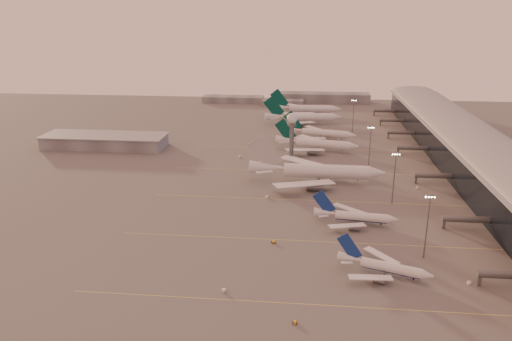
# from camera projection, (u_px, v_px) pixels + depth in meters

# --- Properties ---
(ground) EXTENTS (700.00, 700.00, 0.00)m
(ground) POSITION_uv_depth(u_px,v_px,m) (267.00, 251.00, 189.62)
(ground) COLOR #565454
(ground) RESTS_ON ground
(taxiway_markings) EXTENTS (180.00, 185.25, 0.02)m
(taxiway_markings) POSITION_uv_depth(u_px,v_px,m) (338.00, 201.00, 239.75)
(taxiway_markings) COLOR #E0D94F
(taxiway_markings) RESTS_ON ground
(terminal) EXTENTS (57.00, 362.00, 23.04)m
(terminal) POSITION_uv_depth(u_px,v_px,m) (474.00, 154.00, 280.20)
(terminal) COLOR black
(terminal) RESTS_ON ground
(hangar) EXTENTS (82.00, 27.00, 8.50)m
(hangar) POSITION_uv_depth(u_px,v_px,m) (105.00, 141.00, 332.61)
(hangar) COLOR slate
(hangar) RESTS_ON ground
(radar_tower) EXTENTS (6.40, 6.40, 31.10)m
(radar_tower) POSITION_uv_depth(u_px,v_px,m) (292.00, 127.00, 296.42)
(radar_tower) COLOR #595C60
(radar_tower) RESTS_ON ground
(mast_a) EXTENTS (3.60, 0.56, 25.00)m
(mast_a) POSITION_uv_depth(u_px,v_px,m) (427.00, 224.00, 179.78)
(mast_a) COLOR #595C60
(mast_a) RESTS_ON ground
(mast_b) EXTENTS (3.60, 0.56, 25.00)m
(mast_b) POSITION_uv_depth(u_px,v_px,m) (394.00, 176.00, 232.18)
(mast_b) COLOR #595C60
(mast_b) RESTS_ON ground
(mast_c) EXTENTS (3.60, 0.56, 25.00)m
(mast_c) POSITION_uv_depth(u_px,v_px,m) (370.00, 145.00, 284.77)
(mast_c) COLOR #595C60
(mast_c) RESTS_ON ground
(mast_d) EXTENTS (3.60, 0.56, 25.00)m
(mast_d) POSITION_uv_depth(u_px,v_px,m) (353.00, 114.00, 370.22)
(mast_d) COLOR #595C60
(mast_d) RESTS_ON ground
(distant_horizon) EXTENTS (165.00, 37.50, 9.00)m
(distant_horizon) POSITION_uv_depth(u_px,v_px,m) (296.00, 98.00, 496.19)
(distant_horizon) COLOR slate
(distant_horizon) RESTS_ON ground
(narrowbody_near) EXTENTS (32.23, 25.26, 13.12)m
(narrowbody_near) POSITION_uv_depth(u_px,v_px,m) (384.00, 268.00, 171.51)
(narrowbody_near) COLOR silver
(narrowbody_near) RESTS_ON ground
(narrowbody_mid) EXTENTS (36.38, 28.88, 14.24)m
(narrowbody_mid) POSITION_uv_depth(u_px,v_px,m) (355.00, 218.00, 212.62)
(narrowbody_mid) COLOR silver
(narrowbody_mid) RESTS_ON ground
(widebody_white) EXTENTS (72.85, 58.35, 25.62)m
(widebody_white) POSITION_uv_depth(u_px,v_px,m) (317.00, 174.00, 264.64)
(widebody_white) COLOR silver
(widebody_white) RESTS_ON ground
(greentail_a) EXTENTS (55.05, 44.03, 20.21)m
(greentail_a) POSITION_uv_depth(u_px,v_px,m) (317.00, 145.00, 324.15)
(greentail_a) COLOR silver
(greentail_a) RESTS_ON ground
(greentail_b) EXTENTS (52.01, 41.49, 19.26)m
(greentail_b) POSITION_uv_depth(u_px,v_px,m) (320.00, 135.00, 353.40)
(greentail_b) COLOR silver
(greentail_b) RESTS_ON ground
(greentail_c) EXTENTS (63.10, 50.68, 22.96)m
(greentail_c) POSITION_uv_depth(u_px,v_px,m) (303.00, 119.00, 400.82)
(greentail_c) COLOR silver
(greentail_c) RESTS_ON ground
(greentail_d) EXTENTS (61.98, 50.10, 22.53)m
(greentail_d) POSITION_uv_depth(u_px,v_px,m) (306.00, 110.00, 437.10)
(greentail_d) COLOR silver
(greentail_d) RESTS_ON ground
(gsv_truck_a) EXTENTS (5.63, 5.24, 2.29)m
(gsv_truck_a) POSITION_uv_depth(u_px,v_px,m) (225.00, 288.00, 161.63)
(gsv_truck_a) COLOR white
(gsv_truck_a) RESTS_ON ground
(gsv_tug_near) EXTENTS (1.84, 3.06, 0.87)m
(gsv_tug_near) POSITION_uv_depth(u_px,v_px,m) (295.00, 322.00, 145.19)
(gsv_tug_near) COLOR yellow
(gsv_tug_near) RESTS_ON ground
(gsv_catering_a) EXTENTS (5.35, 3.19, 4.10)m
(gsv_catering_a) POSITION_uv_depth(u_px,v_px,m) (470.00, 279.00, 165.73)
(gsv_catering_a) COLOR white
(gsv_catering_a) RESTS_ON ground
(gsv_tug_mid) EXTENTS (3.38, 3.76, 0.92)m
(gsv_tug_mid) POSITION_uv_depth(u_px,v_px,m) (274.00, 242.00, 195.58)
(gsv_tug_mid) COLOR yellow
(gsv_tug_mid) RESTS_ON ground
(gsv_truck_b) EXTENTS (6.14, 2.53, 2.43)m
(gsv_truck_b) POSITION_uv_depth(u_px,v_px,m) (383.00, 217.00, 217.31)
(gsv_truck_b) COLOR white
(gsv_truck_b) RESTS_ON ground
(gsv_truck_c) EXTENTS (5.74, 5.95, 2.46)m
(gsv_truck_c) POSITION_uv_depth(u_px,v_px,m) (268.00, 195.00, 242.93)
(gsv_truck_c) COLOR white
(gsv_truck_c) RESTS_ON ground
(gsv_catering_b) EXTENTS (5.20, 2.74, 4.13)m
(gsv_catering_b) POSITION_uv_depth(u_px,v_px,m) (418.00, 185.00, 255.01)
(gsv_catering_b) COLOR white
(gsv_catering_b) RESTS_ON ground
(gsv_tug_far) EXTENTS (3.34, 3.68, 0.90)m
(gsv_tug_far) POSITION_uv_depth(u_px,v_px,m) (309.00, 169.00, 285.83)
(gsv_tug_far) COLOR white
(gsv_tug_far) RESTS_ON ground
(gsv_truck_d) EXTENTS (4.22, 6.11, 2.33)m
(gsv_truck_d) POSITION_uv_depth(u_px,v_px,m) (240.00, 155.00, 310.27)
(gsv_truck_d) COLOR white
(gsv_truck_d) RESTS_ON ground
(gsv_tug_hangar) EXTENTS (4.43, 3.27, 1.13)m
(gsv_tug_hangar) POSITION_uv_depth(u_px,v_px,m) (352.00, 145.00, 337.25)
(gsv_tug_hangar) COLOR yellow
(gsv_tug_hangar) RESTS_ON ground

